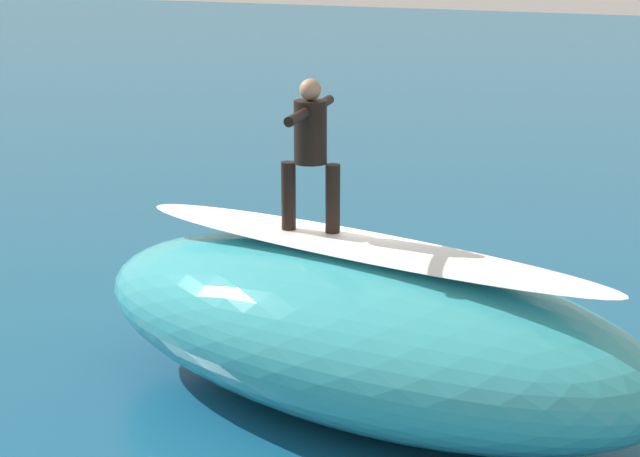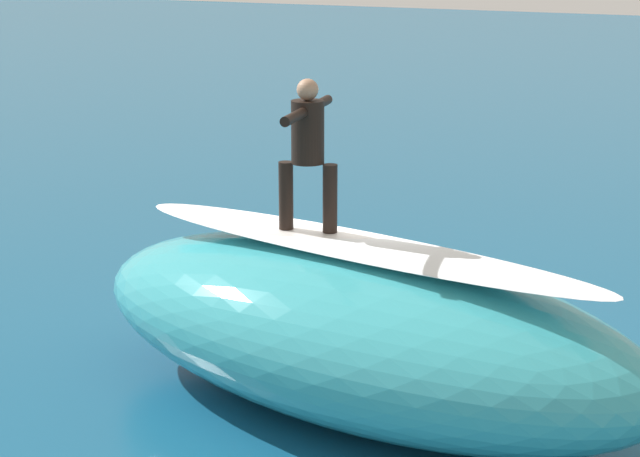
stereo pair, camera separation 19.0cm
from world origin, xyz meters
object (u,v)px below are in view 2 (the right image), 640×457
(surfboard_riding, at_px, (308,235))
(surfer_riding, at_px, (308,143))
(surfboard_paddling, at_px, (329,281))
(surfer_paddling, at_px, (321,271))

(surfboard_riding, xyz_separation_m, surfer_riding, (0.00, 0.00, 1.01))
(surfboard_riding, bearing_deg, surfer_riding, 71.81)
(surfboard_paddling, height_order, surfer_paddling, surfer_paddling)
(surfboard_paddling, xyz_separation_m, surfer_paddling, (0.08, 0.09, 0.17))
(surfboard_riding, height_order, surfboard_paddling, surfboard_riding)
(surfboard_paddling, bearing_deg, surfer_paddling, 180.00)
(surfboard_riding, xyz_separation_m, surfboard_paddling, (1.62, -3.70, -1.85))
(surfboard_riding, xyz_separation_m, surfer_paddling, (1.70, -3.61, -1.68))
(surfer_riding, xyz_separation_m, surfer_paddling, (1.70, -3.61, -2.69))
(surfer_riding, height_order, surfer_paddling, surfer_riding)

